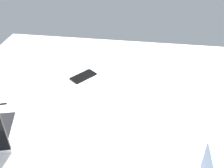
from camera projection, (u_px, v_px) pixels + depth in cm
name	position (u px, v px, depth cm)	size (l,w,h in cm)	color
bed_mattress	(125.00, 120.00, 126.48)	(180.00, 140.00, 18.00)	white
cell_phone	(83.00, 76.00, 141.47)	(6.80, 14.00, 0.80)	black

